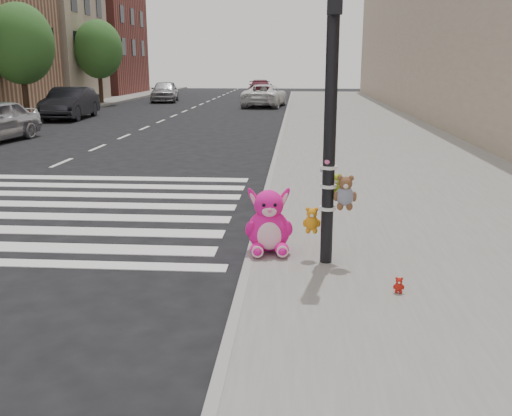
# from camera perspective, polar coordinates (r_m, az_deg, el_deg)

# --- Properties ---
(ground) EXTENTS (120.00, 120.00, 0.00)m
(ground) POSITION_cam_1_polar(r_m,az_deg,el_deg) (6.58, -15.96, -11.04)
(ground) COLOR black
(ground) RESTS_ON ground
(sidewalk_near) EXTENTS (7.00, 80.00, 0.14)m
(sidewalk_near) POSITION_cam_1_polar(r_m,az_deg,el_deg) (16.04, 14.26, 4.21)
(sidewalk_near) COLOR slate
(sidewalk_near) RESTS_ON ground
(curb_edge) EXTENTS (0.12, 80.00, 0.15)m
(curb_edge) POSITION_cam_1_polar(r_m,az_deg,el_deg) (15.81, 1.82, 4.50)
(curb_edge) COLOR gray
(curb_edge) RESTS_ON ground
(bld_far_d) EXTENTS (6.00, 8.00, 10.00)m
(bld_far_d) POSITION_cam_1_polar(r_m,az_deg,el_deg) (44.31, -20.19, 16.35)
(bld_far_d) COLOR tan
(bld_far_d) RESTS_ON ground
(bld_far_e) EXTENTS (6.00, 10.00, 9.00)m
(bld_far_e) POSITION_cam_1_polar(r_m,az_deg,el_deg) (54.54, -15.32, 15.63)
(bld_far_e) COLOR brown
(bld_far_e) RESTS_ON ground
(bld_near) EXTENTS (5.00, 60.00, 10.00)m
(bld_near) POSITION_cam_1_polar(r_m,az_deg,el_deg) (26.97, 23.32, 17.96)
(bld_near) COLOR tan
(bld_near) RESTS_ON ground
(signal_pole) EXTENTS (0.70, 0.49, 4.00)m
(signal_pole) POSITION_cam_1_polar(r_m,az_deg,el_deg) (7.45, 7.58, 6.68)
(signal_pole) COLOR black
(signal_pole) RESTS_ON sidewalk_near
(tree_far_b) EXTENTS (3.20, 3.20, 5.44)m
(tree_far_b) POSITION_cam_1_polar(r_m,az_deg,el_deg) (30.66, -22.50, 14.91)
(tree_far_b) COLOR #382619
(tree_far_b) RESTS_ON sidewalk_far
(tree_far_c) EXTENTS (3.20, 3.20, 5.44)m
(tree_far_c) POSITION_cam_1_polar(r_m,az_deg,el_deg) (40.83, -15.50, 15.04)
(tree_far_c) COLOR #382619
(tree_far_c) RESTS_ON sidewalk_far
(pink_bunny) EXTENTS (0.67, 0.74, 0.95)m
(pink_bunny) POSITION_cam_1_polar(r_m,az_deg,el_deg) (8.06, 1.28, -1.76)
(pink_bunny) COLOR #F11491
(pink_bunny) RESTS_ON sidewalk_near
(red_teddy) EXTENTS (0.14, 0.11, 0.20)m
(red_teddy) POSITION_cam_1_polar(r_m,az_deg,el_deg) (6.92, 14.09, -7.49)
(red_teddy) COLOR red
(red_teddy) RESTS_ON sidewalk_near
(car_dark_far) EXTENTS (1.96, 4.90, 1.59)m
(car_dark_far) POSITION_cam_1_polar(r_m,az_deg,el_deg) (30.82, -18.09, 9.94)
(car_dark_far) COLOR black
(car_dark_far) RESTS_ON ground
(car_white_near) EXTENTS (2.90, 5.37, 1.43)m
(car_white_near) POSITION_cam_1_polar(r_m,az_deg,el_deg) (37.82, 0.88, 11.19)
(car_white_near) COLOR white
(car_white_near) RESTS_ON ground
(car_maroon_near) EXTENTS (2.16, 4.92, 1.41)m
(car_maroon_near) POSITION_cam_1_polar(r_m,az_deg,el_deg) (49.74, 0.44, 11.92)
(car_maroon_near) COLOR maroon
(car_maroon_near) RESTS_ON ground
(car_silver_deep) EXTENTS (2.40, 4.70, 1.53)m
(car_silver_deep) POSITION_cam_1_polar(r_m,az_deg,el_deg) (43.13, -9.11, 11.46)
(car_silver_deep) COLOR #A7A6AB
(car_silver_deep) RESTS_ON ground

